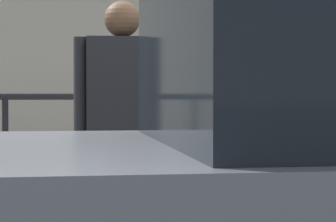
{
  "coord_description": "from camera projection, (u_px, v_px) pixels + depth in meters",
  "views": [
    {
      "loc": [
        -1.17,
        -3.78,
        1.29
      ],
      "look_at": [
        -0.48,
        0.58,
        1.19
      ],
      "focal_mm": 71.02,
      "sensor_mm": 36.0,
      "label": 1
    }
  ],
  "objects": [
    {
      "name": "parking_meter",
      "position": [
        218.0,
        119.0,
        4.36
      ],
      "size": [
        0.16,
        0.17,
        1.42
      ],
      "rotation": [
        0.0,
        0.0,
        3.22
      ],
      "color": "slate",
      "rests_on": "sidewalk_curb"
    },
    {
      "name": "pedestrian_at_meter",
      "position": [
        122.0,
        115.0,
        4.39
      ],
      "size": [
        0.68,
        0.6,
        1.78
      ],
      "rotation": [
        0.0,
        0.0,
        -0.09
      ],
      "color": "brown",
      "rests_on": "sidewalk_curb"
    },
    {
      "name": "background_railing",
      "position": [
        182.0,
        129.0,
        6.59
      ],
      "size": [
        24.06,
        0.06,
        1.18
      ],
      "color": "black",
      "rests_on": "sidewalk_curb"
    },
    {
      "name": "backdrop_wall",
      "position": [
        153.0,
        97.0,
        8.71
      ],
      "size": [
        32.0,
        0.5,
        2.54
      ],
      "primitive_type": "cube",
      "color": "#ADA38E",
      "rests_on": "ground"
    }
  ]
}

